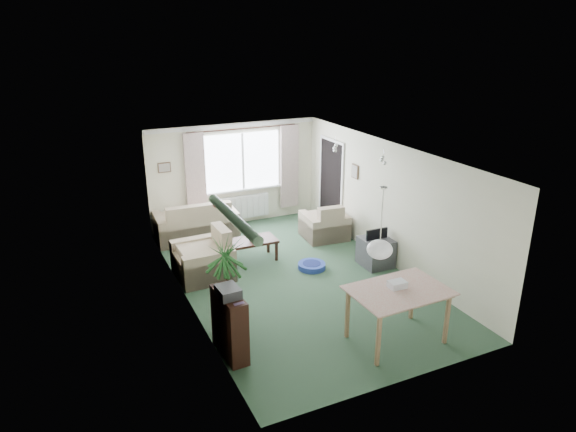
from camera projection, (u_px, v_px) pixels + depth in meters
name	position (u px, v px, depth m)	size (l,w,h in m)	color
ground	(295.00, 279.00, 9.53)	(6.50, 6.50, 0.00)	#2C4933
window	(242.00, 161.00, 11.85)	(1.80, 0.03, 1.30)	white
curtain_rod	(243.00, 129.00, 11.52)	(2.60, 0.03, 0.03)	black
curtain_left	(196.00, 178.00, 11.39)	(0.45, 0.08, 2.00)	beige
curtain_right	(289.00, 167.00, 12.30)	(0.45, 0.08, 2.00)	beige
radiator	(244.00, 207.00, 12.19)	(1.20, 0.10, 0.55)	white
doorway	(331.00, 184.00, 11.85)	(0.03, 0.95, 2.00)	black
pendant_lamp	(380.00, 249.00, 7.14)	(0.36, 0.36, 0.36)	white
tinsel_garland	(233.00, 218.00, 6.03)	(1.60, 1.60, 0.12)	#196626
bauble_cluster_a	(335.00, 146.00, 10.05)	(0.20, 0.20, 0.20)	silver
bauble_cluster_b	(383.00, 157.00, 9.15)	(0.20, 0.20, 0.20)	silver
wall_picture_back	(164.00, 167.00, 11.12)	(0.28, 0.03, 0.22)	brown
wall_picture_right	(355.00, 171.00, 10.81)	(0.03, 0.24, 0.30)	brown
sofa	(196.00, 219.00, 11.29)	(1.76, 0.93, 0.88)	beige
armchair_corner	(324.00, 220.00, 11.31)	(0.91, 0.86, 0.81)	#C1BA92
armchair_left	(202.00, 254.00, 9.49)	(1.03, 0.97, 0.92)	beige
coffee_table	(252.00, 250.00, 10.26)	(0.97, 0.54, 0.44)	black
photo_frame	(252.00, 236.00, 10.16)	(0.12, 0.02, 0.16)	brown
bookshelf	(230.00, 324.00, 7.18)	(0.26, 0.79, 0.96)	black
hifi_box	(228.00, 292.00, 6.92)	(0.28, 0.35, 0.14)	#39393E
houseplant	(227.00, 284.00, 7.68)	(0.66, 0.66, 1.54)	#23511B
dining_table	(397.00, 316.00, 7.52)	(1.31, 0.87, 0.82)	tan
gift_box	(397.00, 285.00, 7.43)	(0.25, 0.18, 0.12)	white
tv_cube	(376.00, 252.00, 10.01)	(0.55, 0.61, 0.55)	#3C3D42
pet_bed	(312.00, 266.00, 9.94)	(0.53, 0.53, 0.11)	navy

